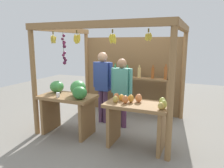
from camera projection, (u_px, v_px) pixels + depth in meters
ground_plane at (116, 125)px, 4.91m from camera, size 12.00×12.00×0.00m
market_stall at (122, 65)px, 5.05m from camera, size 2.77×2.22×2.21m
fruit_counter_left at (69, 100)px, 4.35m from camera, size 1.12×0.66×1.11m
fruit_counter_right at (137, 115)px, 3.80m from camera, size 1.11×0.64×0.96m
bottle_shelf_unit at (133, 85)px, 5.42m from camera, size 1.77×0.22×1.35m
vendor_man at (103, 81)px, 4.91m from camera, size 0.48×0.22×1.64m
vendor_woman at (122, 87)px, 4.63m from camera, size 0.48×0.21×1.52m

